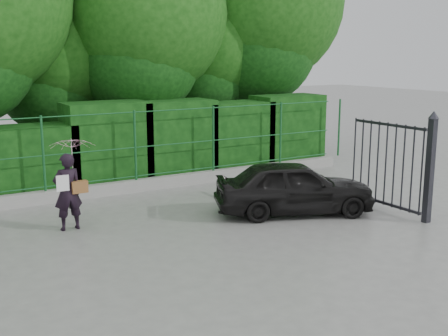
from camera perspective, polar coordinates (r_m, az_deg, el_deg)
ground at (r=10.64m, az=-1.58°, el=-7.65°), size 80.00×80.00×0.00m
kerb at (r=14.54m, az=-10.34°, el=-1.96°), size 14.00×0.25×0.30m
fence at (r=14.41m, az=-9.67°, el=2.21°), size 14.13×0.06×1.80m
hedge at (r=15.32m, az=-11.41°, el=2.15°), size 14.20×1.20×2.25m
trees at (r=17.61m, az=-11.17°, el=14.99°), size 17.10×6.15×8.08m
gate at (r=12.67m, az=18.52°, el=0.44°), size 0.22×2.33×2.36m
woman at (r=11.63m, az=-15.28°, el=-0.16°), size 0.90×0.92×1.85m
car at (r=12.54m, az=7.14°, el=-1.93°), size 3.77×2.63×1.19m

